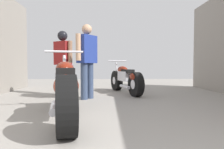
{
  "coord_description": "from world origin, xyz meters",
  "views": [
    {
      "loc": [
        -0.14,
        -0.57,
        0.77
      ],
      "look_at": [
        -0.05,
        3.43,
        0.59
      ],
      "focal_mm": 32.76,
      "sensor_mm": 36.0,
      "label": 1
    }
  ],
  "objects_px": {
    "motorcycle_black_naked": "(126,79)",
    "mechanic_with_helmet": "(63,57)",
    "motorcycle_maroon_cruiser": "(65,89)",
    "mechanic_in_blue": "(87,57)"
  },
  "relations": [
    {
      "from": "motorcycle_black_naked",
      "to": "mechanic_with_helmet",
      "type": "bearing_deg",
      "value": -171.93
    },
    {
      "from": "motorcycle_maroon_cruiser",
      "to": "mechanic_with_helmet",
      "type": "bearing_deg",
      "value": 102.84
    },
    {
      "from": "motorcycle_black_naked",
      "to": "mechanic_in_blue",
      "type": "bearing_deg",
      "value": -136.98
    },
    {
      "from": "mechanic_with_helmet",
      "to": "mechanic_in_blue",
      "type": "bearing_deg",
      "value": -43.83
    },
    {
      "from": "mechanic_in_blue",
      "to": "motorcycle_maroon_cruiser",
      "type": "bearing_deg",
      "value": -94.05
    },
    {
      "from": "motorcycle_maroon_cruiser",
      "to": "mechanic_in_blue",
      "type": "relative_size",
      "value": 1.29
    },
    {
      "from": "motorcycle_maroon_cruiser",
      "to": "motorcycle_black_naked",
      "type": "distance_m",
      "value": 2.94
    },
    {
      "from": "mechanic_in_blue",
      "to": "mechanic_with_helmet",
      "type": "xyz_separation_m",
      "value": [
        -0.7,
        0.67,
        0.03
      ]
    },
    {
      "from": "motorcycle_maroon_cruiser",
      "to": "mechanic_in_blue",
      "type": "height_order",
      "value": "mechanic_in_blue"
    },
    {
      "from": "motorcycle_black_naked",
      "to": "motorcycle_maroon_cruiser",
      "type": "bearing_deg",
      "value": -111.95
    }
  ]
}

